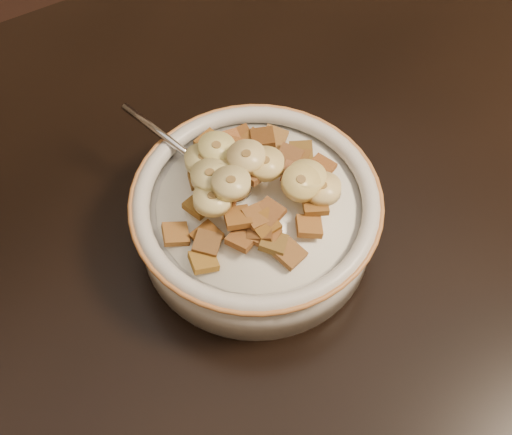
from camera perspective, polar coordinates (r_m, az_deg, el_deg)
table at (r=0.66m, az=12.67°, el=-2.47°), size 1.41×0.91×0.04m
cereal_bowl at (r=0.61m, az=0.00°, el=-0.32°), size 0.20×0.20×0.05m
milk at (r=0.59m, az=0.00°, el=0.95°), size 0.17×0.17×0.00m
spoon at (r=0.60m, az=-2.43°, el=2.74°), size 0.05×0.06×0.01m
cereal_square_0 at (r=0.56m, az=1.06°, el=0.38°), size 0.03×0.03×0.01m
cereal_square_1 at (r=0.55m, az=1.41°, el=-2.02°), size 0.03×0.03×0.01m
cereal_square_2 at (r=0.56m, az=0.69°, el=-0.54°), size 0.02×0.02×0.01m
cereal_square_3 at (r=0.62m, az=-2.14°, el=6.08°), size 0.02×0.02×0.01m
cereal_square_4 at (r=0.62m, az=-0.25°, el=6.06°), size 0.02×0.02×0.01m
cereal_square_5 at (r=0.56m, az=-3.94°, el=-1.47°), size 0.02×0.02×0.01m
cereal_square_6 at (r=0.62m, az=-3.72°, el=5.98°), size 0.03×0.03×0.01m
cereal_square_7 at (r=0.57m, az=-6.45°, el=-1.32°), size 0.03×0.03×0.01m
cereal_square_8 at (r=0.63m, az=-1.20°, el=6.39°), size 0.02×0.02×0.01m
cereal_square_9 at (r=0.58m, az=-4.57°, el=0.98°), size 0.03×0.03×0.01m
cereal_square_10 at (r=0.56m, az=-1.48°, el=0.00°), size 0.03×0.03×0.01m
cereal_square_11 at (r=0.59m, az=-4.39°, el=3.07°), size 0.03×0.03×0.01m
cereal_square_12 at (r=0.62m, az=0.54°, el=6.39°), size 0.03×0.03×0.01m
cereal_square_13 at (r=0.62m, az=1.48°, el=6.34°), size 0.03×0.03×0.01m
cereal_square_14 at (r=0.55m, az=-4.21°, el=-3.50°), size 0.02×0.02×0.01m
cereal_square_15 at (r=0.61m, az=-1.29°, el=5.45°), size 0.03×0.03×0.01m
cereal_square_16 at (r=0.56m, az=0.18°, el=0.12°), size 0.02×0.02×0.01m
cereal_square_17 at (r=0.58m, az=-0.23°, el=3.57°), size 0.03×0.03×0.01m
cereal_square_18 at (r=0.61m, az=3.62°, el=5.22°), size 0.03×0.03×0.01m
cereal_square_19 at (r=0.56m, az=-1.12°, el=-1.70°), size 0.03×0.03×0.01m
cereal_square_20 at (r=0.61m, az=3.35°, el=4.95°), size 0.03×0.03×0.01m
cereal_square_21 at (r=0.59m, az=3.08°, el=3.53°), size 0.03×0.03×0.01m
cereal_square_22 at (r=0.57m, az=4.27°, el=-0.72°), size 0.03×0.03×0.01m
cereal_square_23 at (r=0.57m, az=4.76°, el=1.07°), size 0.03×0.03×0.01m
cereal_square_24 at (r=0.56m, az=0.73°, el=-1.47°), size 0.03×0.03×0.01m
cereal_square_25 at (r=0.61m, az=2.65°, el=4.86°), size 0.03×0.03×0.01m
cereal_square_26 at (r=0.59m, az=-0.86°, el=4.17°), size 0.02×0.02×0.01m
cereal_square_27 at (r=0.56m, az=0.38°, el=-1.02°), size 0.03×0.03×0.01m
cereal_square_28 at (r=0.56m, az=-3.93°, el=-2.07°), size 0.03×0.03×0.01m
cereal_square_29 at (r=0.57m, az=-2.52°, el=1.70°), size 0.03×0.03×0.01m
cereal_square_30 at (r=0.61m, az=5.23°, el=4.04°), size 0.03×0.03×0.01m
cereal_square_31 at (r=0.55m, az=2.74°, el=-2.93°), size 0.03×0.03×0.01m
banana_slice_0 at (r=0.58m, az=-3.12°, el=3.60°), size 0.04×0.04×0.01m
banana_slice_1 at (r=0.56m, az=-3.49°, el=1.49°), size 0.03×0.03×0.02m
banana_slice_2 at (r=0.57m, az=-3.70°, el=3.34°), size 0.04×0.04×0.01m
banana_slice_3 at (r=0.58m, az=5.31°, el=2.30°), size 0.04×0.04×0.01m
banana_slice_4 at (r=0.57m, az=4.09°, el=3.25°), size 0.04×0.04×0.01m
banana_slice_5 at (r=0.59m, az=-3.16°, el=5.53°), size 0.04×0.04×0.01m
banana_slice_6 at (r=0.57m, az=-2.54°, el=2.85°), size 0.04×0.04×0.01m
banana_slice_7 at (r=0.57m, az=3.60°, el=2.79°), size 0.04×0.04×0.02m
banana_slice_8 at (r=0.56m, az=-2.00°, el=2.76°), size 0.04×0.04×0.01m
banana_slice_9 at (r=0.58m, az=0.73°, el=4.33°), size 0.04×0.04×0.01m
banana_slice_10 at (r=0.59m, az=-4.25°, el=4.65°), size 0.04×0.04×0.01m
banana_slice_11 at (r=0.57m, az=-0.78°, el=4.85°), size 0.04×0.04×0.01m
banana_slice_12 at (r=0.58m, az=-0.82°, el=4.68°), size 0.04×0.04×0.01m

